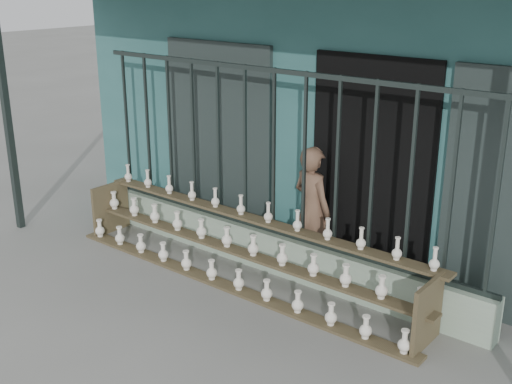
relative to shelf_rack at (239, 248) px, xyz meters
The scene contains 6 objects.
ground 0.97m from the shelf_rack, 80.88° to the right, with size 60.00×60.00×0.00m, color slate.
workshop_building 3.58m from the shelf_rack, 87.49° to the left, with size 7.40×6.60×3.21m.
parapet_wall 0.46m from the shelf_rack, 71.08° to the left, with size 5.00×0.20×0.45m, color #9FB99E.
security_fence 1.08m from the shelf_rack, 71.08° to the left, with size 5.00×0.04×1.80m.
shelf_rack is the anchor object (origin of this frame).
elderly_woman 0.90m from the shelf_rack, 55.71° to the left, with size 0.52×0.34×1.42m, color brown.
Camera 1 is at (3.93, -3.91, 3.16)m, focal length 45.00 mm.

